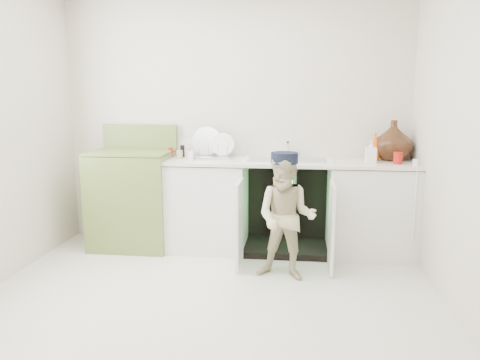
% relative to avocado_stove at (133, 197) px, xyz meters
% --- Properties ---
extents(ground, '(3.50, 3.50, 0.00)m').
position_rel_avocado_stove_xyz_m(ground, '(0.99, -1.18, -0.50)').
color(ground, '#B9B5A3').
rests_on(ground, ground).
extents(room_shell, '(6.00, 5.50, 1.26)m').
position_rel_avocado_stove_xyz_m(room_shell, '(0.99, -1.18, 0.75)').
color(room_shell, beige).
rests_on(room_shell, ground).
extents(counter_run, '(2.44, 1.02, 1.28)m').
position_rel_avocado_stove_xyz_m(counter_run, '(1.59, 0.03, -0.01)').
color(counter_run, white).
rests_on(counter_run, ground).
extents(avocado_stove, '(0.78, 0.65, 1.21)m').
position_rel_avocado_stove_xyz_m(avocado_stove, '(0.00, 0.00, 0.00)').
color(avocado_stove, olive).
rests_on(avocado_stove, ground).
extents(repair_worker, '(0.58, 0.62, 1.06)m').
position_rel_avocado_stove_xyz_m(repair_worker, '(1.55, -0.69, 0.03)').
color(repair_worker, beige).
rests_on(repair_worker, ground).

